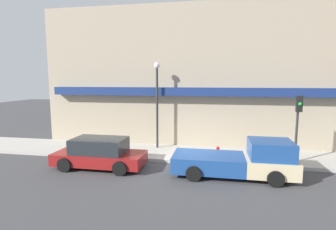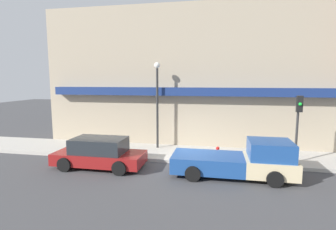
{
  "view_description": "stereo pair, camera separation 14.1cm",
  "coord_description": "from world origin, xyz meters",
  "views": [
    {
      "loc": [
        1.44,
        -13.1,
        4.34
      ],
      "look_at": [
        -1.2,
        1.3,
        2.38
      ],
      "focal_mm": 28.0,
      "sensor_mm": 36.0,
      "label": 1
    },
    {
      "loc": [
        1.58,
        -13.07,
        4.34
      ],
      "look_at": [
        -1.2,
        1.3,
        2.38
      ],
      "focal_mm": 28.0,
      "sensor_mm": 36.0,
      "label": 2
    }
  ],
  "objects": [
    {
      "name": "pickup_truck",
      "position": [
        2.63,
        -1.28,
        0.75
      ],
      "size": [
        5.39,
        2.16,
        1.7
      ],
      "rotation": [
        0.0,
        0.0,
        0.0
      ],
      "color": "beige",
      "rests_on": "ground"
    },
    {
      "name": "traffic_light",
      "position": [
        5.47,
        0.72,
        2.53
      ],
      "size": [
        0.28,
        0.42,
        3.4
      ],
      "color": "#2D2D2D",
      "rests_on": "sidewalk"
    },
    {
      "name": "parked_car",
      "position": [
        -4.18,
        -1.28,
        0.72
      ],
      "size": [
        4.46,
        2.03,
        1.49
      ],
      "rotation": [
        0.0,
        0.0,
        -0.03
      ],
      "color": "maroon",
      "rests_on": "ground"
    },
    {
      "name": "fire_hydrant",
      "position": [
        1.61,
        0.52,
        0.53
      ],
      "size": [
        0.2,
        0.2,
        0.71
      ],
      "color": "red",
      "rests_on": "sidewalk"
    },
    {
      "name": "building",
      "position": [
        0.02,
        4.73,
        4.51
      ],
      "size": [
        19.8,
        3.8,
        10.8
      ],
      "color": "tan",
      "rests_on": "ground"
    },
    {
      "name": "ground_plane",
      "position": [
        0.0,
        0.0,
        0.0
      ],
      "size": [
        80.0,
        80.0,
        0.0
      ],
      "primitive_type": "plane",
      "color": "#424244"
    },
    {
      "name": "street_lamp",
      "position": [
        -2.07,
        2.37,
        3.46
      ],
      "size": [
        0.36,
        0.36,
        5.21
      ],
      "color": "#2D2D2D",
      "rests_on": "sidewalk"
    },
    {
      "name": "sidewalk",
      "position": [
        0.0,
        1.62,
        0.09
      ],
      "size": [
        36.0,
        3.25,
        0.18
      ],
      "color": "#B7B2A8",
      "rests_on": "ground"
    }
  ]
}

